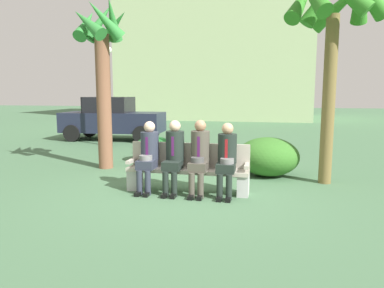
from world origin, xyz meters
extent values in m
plane|color=#456C4A|center=(0.00, 0.00, 0.00)|extent=(80.00, 80.00, 0.00)
cube|color=#B7AD9E|center=(-0.01, 0.00, 0.42)|extent=(2.27, 0.44, 0.07)
cube|color=#B7AD9E|center=(-0.01, 0.19, 0.68)|extent=(2.27, 0.06, 0.45)
cube|color=#B7AD9E|center=(-1.11, 0.00, 0.55)|extent=(0.08, 0.44, 0.06)
cube|color=#B7AD9E|center=(1.08, 0.00, 0.55)|extent=(0.08, 0.44, 0.06)
cube|color=beige|center=(-1.05, 0.00, 0.19)|extent=(0.20, 0.37, 0.38)
cube|color=beige|center=(1.02, 0.00, 0.19)|extent=(0.20, 0.37, 0.38)
cube|color=#2D3342|center=(-0.75, -0.17, 0.53)|extent=(0.32, 0.38, 0.16)
cylinder|color=#2D3342|center=(-0.83, -0.36, 0.23)|extent=(0.11, 0.11, 0.45)
cylinder|color=#2D3342|center=(-0.67, -0.36, 0.23)|extent=(0.11, 0.11, 0.45)
cube|color=black|center=(-0.83, -0.42, 0.04)|extent=(0.09, 0.22, 0.07)
cube|color=black|center=(-0.67, -0.42, 0.04)|extent=(0.09, 0.22, 0.07)
cylinder|color=#2D3342|center=(-0.75, 0.02, 0.85)|extent=(0.34, 0.34, 0.53)
cube|color=#4C1951|center=(-0.75, -0.14, 0.87)|extent=(0.05, 0.01, 0.34)
sphere|color=beige|center=(-0.75, 0.02, 1.21)|extent=(0.21, 0.21, 0.21)
cylinder|color=slate|center=(-0.76, -0.19, 0.66)|extent=(0.24, 0.24, 0.09)
cube|color=#1E2823|center=(-0.26, -0.17, 0.53)|extent=(0.32, 0.38, 0.16)
cylinder|color=#1E2823|center=(-0.34, -0.36, 0.23)|extent=(0.11, 0.11, 0.45)
cylinder|color=#1E2823|center=(-0.18, -0.36, 0.23)|extent=(0.11, 0.11, 0.45)
cube|color=black|center=(-0.34, -0.42, 0.04)|extent=(0.09, 0.22, 0.07)
cube|color=black|center=(-0.18, -0.42, 0.04)|extent=(0.09, 0.22, 0.07)
cylinder|color=#1E2823|center=(-0.26, 0.02, 0.86)|extent=(0.34, 0.34, 0.56)
cube|color=#4C1951|center=(-0.26, -0.14, 0.88)|extent=(0.05, 0.01, 0.36)
sphere|color=beige|center=(-0.26, 0.02, 1.23)|extent=(0.21, 0.21, 0.21)
cube|color=#4C473D|center=(0.22, -0.17, 0.53)|extent=(0.32, 0.38, 0.16)
cylinder|color=#4C473D|center=(0.14, -0.36, 0.23)|extent=(0.11, 0.11, 0.45)
cylinder|color=#4C473D|center=(0.30, -0.36, 0.23)|extent=(0.11, 0.11, 0.45)
cube|color=black|center=(0.14, -0.42, 0.04)|extent=(0.09, 0.22, 0.07)
cube|color=black|center=(0.30, -0.42, 0.04)|extent=(0.09, 0.22, 0.07)
cylinder|color=#4C473D|center=(0.22, 0.02, 0.87)|extent=(0.34, 0.34, 0.57)
cube|color=#4C1951|center=(0.22, -0.14, 0.89)|extent=(0.05, 0.01, 0.37)
sphere|color=#9E7556|center=(0.22, 0.02, 1.25)|extent=(0.21, 0.21, 0.21)
cylinder|color=#494949|center=(0.21, -0.19, 0.66)|extent=(0.24, 0.24, 0.09)
cube|color=#1E2823|center=(0.72, -0.17, 0.53)|extent=(0.32, 0.38, 0.16)
cylinder|color=#1E2823|center=(0.64, -0.36, 0.23)|extent=(0.11, 0.11, 0.45)
cylinder|color=#1E2823|center=(0.80, -0.36, 0.23)|extent=(0.11, 0.11, 0.45)
cube|color=black|center=(0.64, -0.42, 0.04)|extent=(0.09, 0.22, 0.07)
cube|color=black|center=(0.80, -0.42, 0.04)|extent=(0.09, 0.22, 0.07)
cylinder|color=#1E2823|center=(0.72, 0.02, 0.84)|extent=(0.34, 0.34, 0.53)
cube|color=maroon|center=(0.72, -0.14, 0.86)|extent=(0.05, 0.01, 0.34)
sphere|color=tan|center=(0.72, 0.02, 1.20)|extent=(0.21, 0.21, 0.21)
cylinder|color=slate|center=(0.74, -0.19, 0.66)|extent=(0.24, 0.24, 0.09)
cylinder|color=brown|center=(2.59, 1.26, 1.67)|extent=(0.25, 0.25, 3.34)
cone|color=#327F24|center=(2.90, 1.81, 3.73)|extent=(1.43, 1.00, 1.22)
cylinder|color=brown|center=(-2.47, 1.69, 1.60)|extent=(0.34, 0.34, 3.21)
cone|color=#308236|center=(-2.20, 1.73, 3.53)|extent=(0.44, 0.85, 1.02)
cone|color=#308236|center=(-2.33, 2.06, 3.42)|extent=(1.03, 0.65, 0.88)
cone|color=#308236|center=(-2.62, 1.93, 3.52)|extent=(0.87, 0.72, 1.01)
cone|color=#308236|center=(-2.84, 1.68, 3.45)|extent=(0.36, 0.97, 0.92)
cone|color=#308236|center=(-2.61, 1.31, 3.40)|extent=(1.05, 0.64, 0.85)
cone|color=#308236|center=(-2.25, 1.42, 3.47)|extent=(0.92, 0.83, 0.95)
ellipsoid|color=#206D2B|center=(-1.59, 2.77, 0.34)|extent=(1.09, 1.00, 0.68)
ellipsoid|color=#356F26|center=(1.44, 1.68, 0.43)|extent=(1.38, 1.26, 0.86)
cube|color=#1E2338|center=(-4.54, 6.72, 0.70)|extent=(3.99, 1.79, 0.76)
cube|color=black|center=(-4.69, 6.71, 1.38)|extent=(1.78, 1.46, 0.60)
cylinder|color=black|center=(-3.23, 7.58, 0.32)|extent=(0.65, 0.18, 0.64)
cylinder|color=black|center=(-3.14, 6.03, 0.32)|extent=(0.65, 0.18, 0.64)
cylinder|color=black|center=(-5.95, 7.42, 0.32)|extent=(0.65, 0.18, 0.64)
cylinder|color=black|center=(-5.86, 5.86, 0.32)|extent=(0.65, 0.18, 0.64)
cylinder|color=black|center=(-3.90, 5.08, 1.57)|extent=(0.10, 0.10, 3.13)
sphere|color=white|center=(-3.90, 5.08, 3.25)|extent=(0.24, 0.24, 0.24)
cube|color=#A9C18C|center=(-2.48, 20.97, 5.49)|extent=(13.11, 8.65, 10.97)
camera|label=1|loc=(1.45, -6.35, 1.84)|focal=33.56mm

